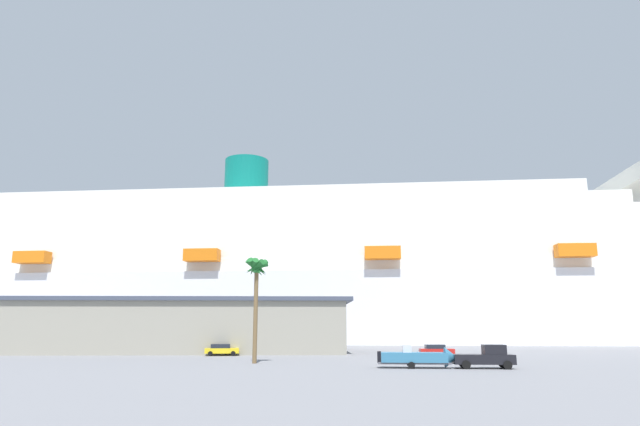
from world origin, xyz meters
TOP-DOWN VIEW (x-y plane):
  - ground_plane at (0.00, 30.00)m, footprint 600.00×600.00m
  - cruise_ship at (8.02, 72.99)m, footprint 281.65×57.42m
  - terminal_building at (-30.30, 26.10)m, footprint 52.12×27.17m
  - pickup_truck at (6.72, -11.42)m, footprint 5.77×2.73m
  - small_boat_on_trailer at (0.74, -10.81)m, footprint 8.65×2.79m
  - palm_tree at (-16.14, -3.77)m, footprint 2.90×2.84m
  - parked_car_yellow_taxi at (-22.65, 12.80)m, footprint 4.88×2.66m
  - parked_car_red_hatchback at (6.58, 10.53)m, footprint 4.55×2.13m

SIDE VIEW (x-z plane):
  - ground_plane at x=0.00m, z-range 0.00..0.00m
  - parked_car_red_hatchback at x=6.58m, z-range 0.04..1.62m
  - parked_car_yellow_taxi at x=-22.65m, z-range 0.05..1.63m
  - small_boat_on_trailer at x=0.74m, z-range -0.12..2.03m
  - pickup_truck at x=6.72m, z-range -0.06..2.14m
  - terminal_building at x=-30.30m, z-range 0.02..8.22m
  - palm_tree at x=-16.14m, z-range 3.81..15.27m
  - cruise_ship at x=8.02m, z-range -11.87..42.97m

